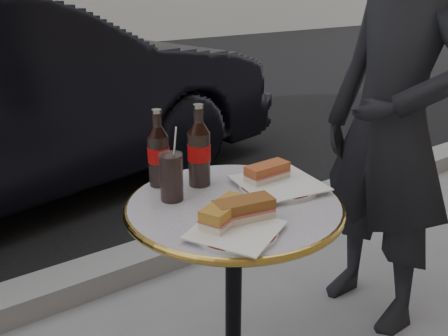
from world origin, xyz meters
TOP-DOWN VIEW (x-y plane):
  - curb at (0.00, 0.90)m, footprint 40.00×0.20m
  - bistro_table at (0.00, 0.00)m, footprint 0.62×0.62m
  - plate_left at (-0.11, -0.16)m, footprint 0.26×0.26m
  - plate_right at (0.17, 0.01)m, footprint 0.31×0.31m
  - sandwich_left_a at (-0.11, -0.11)m, footprint 0.16×0.12m
  - sandwich_left_b at (-0.06, -0.12)m, footprint 0.16×0.10m
  - sandwich_right at (0.16, 0.05)m, footprint 0.14×0.07m
  - cola_bottle_left at (-0.11, 0.23)m, footprint 0.09×0.09m
  - cola_bottle_right at (-0.01, 0.16)m, footprint 0.09×0.09m
  - cola_glass at (-0.13, 0.12)m, footprint 0.09×0.09m
  - pedestrian at (0.78, 0.07)m, footprint 0.39×0.59m

SIDE VIEW (x-z plane):
  - curb at x=0.00m, z-range -0.01..0.11m
  - bistro_table at x=0.00m, z-range 0.00..0.73m
  - plate_left at x=-0.11m, z-range 0.73..0.74m
  - plate_right at x=0.17m, z-range 0.73..0.75m
  - sandwich_left_a at x=-0.11m, z-range 0.74..0.80m
  - sandwich_right at x=0.16m, z-range 0.75..0.79m
  - sandwich_left_b at x=-0.06m, z-range 0.74..0.80m
  - pedestrian at x=0.78m, z-range 0.00..1.60m
  - cola_glass at x=-0.13m, z-range 0.73..0.87m
  - cola_bottle_left at x=-0.11m, z-range 0.73..0.97m
  - cola_bottle_right at x=-0.01m, z-range 0.73..0.98m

